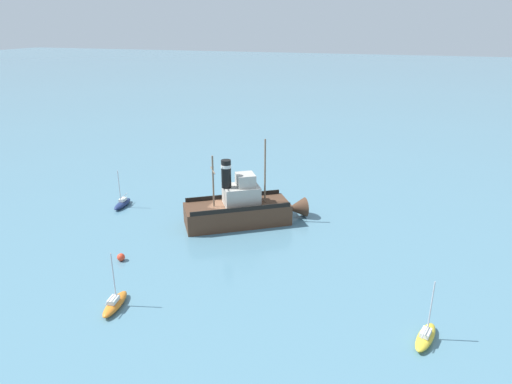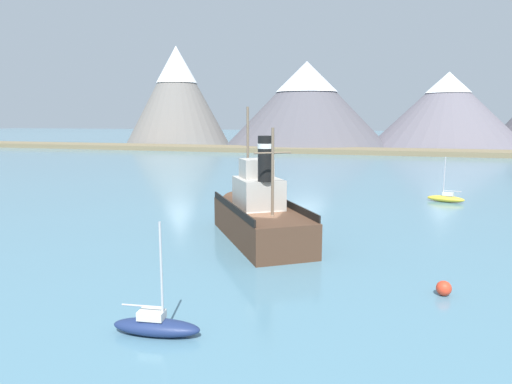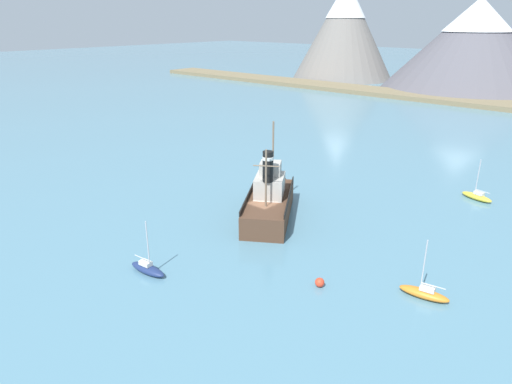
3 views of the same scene
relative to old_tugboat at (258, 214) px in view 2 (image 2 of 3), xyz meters
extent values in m
plane|color=teal|center=(0.97, -2.18, -1.83)|extent=(600.00, 600.00, 0.00)
cone|color=slate|center=(-58.88, 111.48, 14.43)|extent=(34.97, 34.97, 32.51)
cone|color=white|center=(-58.88, 111.48, 24.67)|extent=(13.69, 13.69, 12.12)
cone|color=#56545B|center=(-14.82, 110.95, 11.20)|extent=(51.37, 51.37, 26.07)
cone|color=white|center=(-14.82, 110.95, 19.62)|extent=(19.31, 19.31, 9.33)
cone|color=slate|center=(26.87, 117.14, 9.39)|extent=(45.71, 45.71, 22.43)
cone|color=white|center=(26.87, 117.14, 17.53)|extent=(13.37, 13.37, 6.25)
cube|color=#7A6B4C|center=(0.97, 87.24, -1.23)|extent=(240.00, 12.00, 1.20)
cube|color=#4C3323|center=(0.33, -0.52, -0.63)|extent=(10.19, 12.47, 2.40)
cone|color=#4C3323|center=(-3.56, 5.54, -0.63)|extent=(3.28, 3.29, 2.35)
cube|color=#B2ADA3|center=(0.06, -0.10, 1.67)|extent=(4.69, 4.99, 2.20)
cube|color=#B2ADA3|center=(-0.21, 0.32, 3.47)|extent=(2.93, 2.87, 1.40)
cylinder|color=black|center=(0.98, -1.53, 4.37)|extent=(1.10, 1.10, 3.20)
cylinder|color=silver|center=(0.98, -1.53, 5.27)|extent=(1.16, 1.16, 0.35)
cylinder|color=#75604C|center=(-1.45, 2.26, 4.32)|extent=(0.20, 0.20, 7.50)
cylinder|color=#75604C|center=(1.79, -2.79, 3.57)|extent=(0.20, 0.20, 6.00)
cylinder|color=#75604C|center=(1.79, -2.79, 4.89)|extent=(2.25, 1.51, 0.12)
cube|color=black|center=(-1.48, -1.68, 0.82)|extent=(6.27, 9.65, 0.50)
cube|color=black|center=(2.15, 0.65, 0.82)|extent=(6.27, 9.65, 0.50)
ellipsoid|color=gold|center=(15.67, 19.93, -1.48)|extent=(3.96, 2.09, 0.70)
cube|color=silver|center=(15.87, 19.87, -0.95)|extent=(1.23, 0.91, 0.36)
cylinder|color=#B7B7BC|center=(15.38, 20.01, 0.97)|extent=(0.10, 0.10, 4.20)
cylinder|color=#B7B7BC|center=(16.25, 19.76, -0.58)|extent=(1.75, 0.56, 0.08)
ellipsoid|color=navy|center=(0.04, -16.25, -1.48)|extent=(3.89, 1.49, 0.70)
cube|color=silver|center=(-0.16, -16.27, -0.95)|extent=(1.16, 0.75, 0.36)
cylinder|color=#B7B7BC|center=(0.34, -16.22, 0.97)|extent=(0.10, 0.10, 4.20)
cylinder|color=#B7B7BC|center=(-0.56, -16.31, -0.58)|extent=(1.80, 0.27, 0.08)
sphere|color=red|center=(12.22, -8.35, -1.44)|extent=(0.77, 0.77, 0.77)
camera|label=1|loc=(45.84, 16.64, 20.36)|focal=32.00mm
camera|label=2|loc=(8.91, -32.45, 7.23)|focal=32.00mm
camera|label=3|loc=(29.34, -35.58, 18.49)|focal=32.00mm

